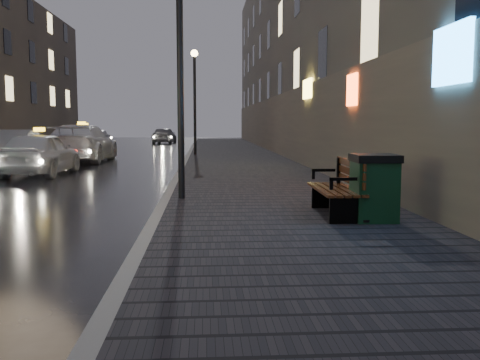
% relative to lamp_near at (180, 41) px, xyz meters
% --- Properties ---
extents(sidewalk, '(4.60, 58.00, 0.15)m').
position_rel_lamp_near_xyz_m(sidewalk, '(2.05, 15.00, -3.41)').
color(sidewalk, black).
rests_on(sidewalk, ground).
extents(curb, '(0.20, 58.00, 0.15)m').
position_rel_lamp_near_xyz_m(curb, '(-0.35, 15.00, -3.41)').
color(curb, slate).
rests_on(curb, ground).
extents(curb_far, '(0.20, 58.00, 0.15)m').
position_rel_lamp_near_xyz_m(curb_far, '(-9.25, 15.00, -3.41)').
color(curb_far, slate).
rests_on(curb_far, ground).
extents(building_near, '(1.80, 50.00, 13.00)m').
position_rel_lamp_near_xyz_m(building_near, '(5.25, 19.00, 3.01)').
color(building_near, '#605B54').
rests_on(building_near, ground).
extents(building_far_c, '(6.00, 22.00, 11.00)m').
position_rel_lamp_near_xyz_m(building_far_c, '(-15.35, 33.00, 2.01)').
color(building_far_c, '#6B6051').
rests_on(building_far_c, ground).
extents(lamp_near, '(0.36, 0.36, 5.28)m').
position_rel_lamp_near_xyz_m(lamp_near, '(0.00, 0.00, 0.00)').
color(lamp_near, black).
rests_on(lamp_near, sidewalk).
extents(lamp_far, '(0.36, 0.36, 5.28)m').
position_rel_lamp_near_xyz_m(lamp_far, '(0.00, 16.00, 0.00)').
color(lamp_far, black).
rests_on(lamp_far, sidewalk).
extents(bench, '(0.71, 1.94, 0.98)m').
position_rel_lamp_near_xyz_m(bench, '(2.87, -2.32, -2.85)').
color(bench, black).
rests_on(bench, sidewalk).
extents(trash_bin, '(0.75, 0.75, 1.11)m').
position_rel_lamp_near_xyz_m(trash_bin, '(3.31, -2.88, -2.78)').
color(trash_bin, '#0E331A').
rests_on(trash_bin, sidewalk).
extents(taxi_near, '(1.94, 4.41, 1.48)m').
position_rel_lamp_near_xyz_m(taxi_near, '(-5.05, 6.91, -2.75)').
color(taxi_near, white).
rests_on(taxi_near, ground).
extents(car_left_mid, '(1.68, 4.51, 1.47)m').
position_rel_lamp_near_xyz_m(car_left_mid, '(-7.65, 11.68, -2.75)').
color(car_left_mid, gray).
rests_on(car_left_mid, ground).
extents(taxi_mid, '(2.43, 5.83, 1.68)m').
position_rel_lamp_near_xyz_m(taxi_mid, '(-5.05, 13.12, -2.65)').
color(taxi_mid, white).
rests_on(taxi_mid, ground).
extents(taxi_far, '(3.26, 6.02, 1.60)m').
position_rel_lamp_near_xyz_m(taxi_far, '(-8.06, 27.68, -2.69)').
color(taxi_far, silver).
rests_on(taxi_far, ground).
extents(car_far, '(2.03, 4.24, 1.40)m').
position_rel_lamp_near_xyz_m(car_far, '(-2.94, 34.12, -2.79)').
color(car_far, gray).
rests_on(car_far, ground).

